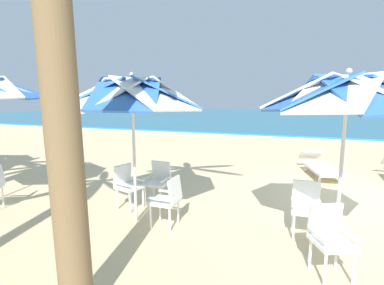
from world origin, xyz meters
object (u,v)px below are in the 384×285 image
Objects in this scene: plastic_chair_0 at (330,236)px; plastic_chair_2 at (168,199)px; plastic_chair_1 at (306,205)px; sun_lounger_1 at (319,165)px; beach_umbrella_0 at (347,95)px; plastic_chair_4 at (158,180)px; plastic_chair_3 at (127,184)px; beach_umbrella_1 at (132,95)px.

plastic_chair_0 is 2.47m from plastic_chair_2.
plastic_chair_1 reaches higher than sun_lounger_1.
plastic_chair_2 reaches higher than sun_lounger_1.
beach_umbrella_0 is at bearing -44.31° from plastic_chair_1.
plastic_chair_2 and plastic_chair_4 have the same top height.
plastic_chair_0 and plastic_chair_3 have the same top height.
plastic_chair_3 is at bearing 164.02° from plastic_chair_0.
plastic_chair_4 reaches higher than sun_lounger_1.
beach_umbrella_0 is 1.14× the size of sun_lounger_1.
plastic_chair_3 is at bearing 155.72° from plastic_chair_2.
beach_umbrella_0 is at bearing -90.59° from sun_lounger_1.
plastic_chair_1 is 2.22m from plastic_chair_2.
plastic_chair_4 is at bearing 165.18° from beach_umbrella_0.
plastic_chair_3 is at bearing 179.71° from plastic_chair_1.
sun_lounger_1 is (0.44, 3.98, -0.22)m from plastic_chair_1.
sun_lounger_1 is at bearing 47.12° from plastic_chair_4.
beach_umbrella_0 is 3.74m from plastic_chair_4.
sun_lounger_1 is (0.05, 4.37, -1.92)m from beach_umbrella_0.
sun_lounger_1 is (3.26, 3.52, -0.22)m from plastic_chair_4.
plastic_chair_2 is (-2.56, -0.10, -1.70)m from beach_umbrella_0.
beach_umbrella_0 is 1.81m from plastic_chair_0.
plastic_chair_2 is 5.17m from sun_lounger_1.
plastic_chair_4 is (-0.66, 0.95, 0.00)m from plastic_chair_2.
plastic_chair_0 is 0.39× the size of sun_lounger_1.
beach_umbrella_0 is at bearing 1.45° from beach_umbrella_1.
plastic_chair_0 is 1.00× the size of plastic_chair_3.
beach_umbrella_0 is 4.77m from sun_lounger_1.
plastic_chair_3 is (-3.28, 0.02, 0.00)m from plastic_chair_1.
plastic_chair_0 is at bearing -25.35° from plastic_chair_4.
plastic_chair_1 is 1.00× the size of plastic_chair_2.
plastic_chair_1 is at bearing 9.55° from beach_umbrella_1.
plastic_chair_3 reaches higher than sun_lounger_1.
beach_umbrella_0 reaches higher than sun_lounger_1.
plastic_chair_3 is (-3.68, 0.41, -1.70)m from beach_umbrella_0.
plastic_chair_0 and plastic_chair_4 have the same top height.
plastic_chair_3 and plastic_chair_4 have the same top height.
plastic_chair_1 is at bearing 12.64° from plastic_chair_2.
beach_umbrella_0 is 0.99× the size of beach_umbrella_1.
plastic_chair_1 is at bearing -0.29° from plastic_chair_3.
beach_umbrella_0 is 3.08m from plastic_chair_2.
plastic_chair_2 is at bearing 168.12° from plastic_chair_0.
plastic_chair_4 is (0.46, 0.45, 0.00)m from plastic_chair_3.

